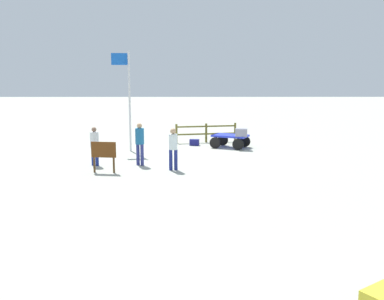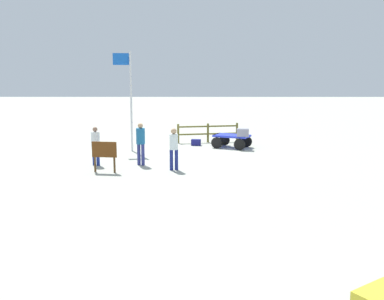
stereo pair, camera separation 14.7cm
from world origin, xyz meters
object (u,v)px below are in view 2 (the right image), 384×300
at_px(suitcase_olive, 243,133).
at_px(worker_supervisor, 141,140).
at_px(luggage_cart, 231,139).
at_px(signboard, 104,152).
at_px(worker_lead, 174,146).
at_px(worker_trailing, 96,143).
at_px(suitcase_navy, 196,142).
at_px(flagpole, 129,93).

distance_m(suitcase_olive, worker_supervisor, 6.10).
relative_size(luggage_cart, signboard, 1.81).
height_order(worker_lead, worker_trailing, worker_lead).
relative_size(luggage_cart, worker_supervisor, 1.23).
bearing_deg(worker_trailing, worker_lead, 164.46).
bearing_deg(suitcase_navy, signboard, 61.76).
xyz_separation_m(luggage_cart, flagpole, (5.12, 1.04, 2.40)).
bearing_deg(suitcase_navy, luggage_cart, 158.43).
bearing_deg(worker_supervisor, flagpole, -74.60).
bearing_deg(flagpole, suitcase_navy, -151.65).
relative_size(suitcase_olive, signboard, 0.54).
bearing_deg(signboard, worker_lead, -170.82).
xyz_separation_m(luggage_cart, signboard, (5.39, 5.89, 0.32)).
bearing_deg(worker_supervisor, luggage_cart, -132.80).
relative_size(flagpole, signboard, 4.06).
height_order(flagpole, signboard, flagpole).
distance_m(suitcase_olive, worker_trailing, 7.64).
bearing_deg(suitcase_olive, worker_trailing, 31.11).
relative_size(suitcase_navy, flagpole, 0.11).
xyz_separation_m(flagpole, signboard, (0.27, 4.85, -2.08)).
xyz_separation_m(suitcase_navy, signboard, (3.55, 6.62, 0.62)).
height_order(worker_trailing, flagpole, flagpole).
height_order(luggage_cart, worker_trailing, worker_trailing).
height_order(worker_supervisor, signboard, worker_supervisor).
height_order(worker_lead, signboard, worker_lead).
bearing_deg(worker_supervisor, suitcase_navy, -114.01).
bearing_deg(suitcase_olive, worker_supervisor, 39.79).
bearing_deg(suitcase_olive, worker_lead, 56.15).
relative_size(worker_trailing, worker_supervisor, 0.91).
distance_m(suitcase_navy, flagpole, 4.60).
xyz_separation_m(worker_lead, worker_trailing, (3.28, -0.91, -0.03)).
relative_size(worker_supervisor, signboard, 1.47).
bearing_deg(worker_lead, suitcase_navy, -98.35).
xyz_separation_m(luggage_cart, worker_lead, (2.75, 5.46, 0.50)).
relative_size(worker_lead, worker_trailing, 1.04).
relative_size(suitcase_olive, worker_supervisor, 0.37).
xyz_separation_m(suitcase_olive, suitcase_navy, (2.35, -1.33, -0.70)).
relative_size(suitcase_olive, flagpole, 0.13).
bearing_deg(suitcase_olive, flagpole, 4.49).
height_order(suitcase_navy, flagpole, flagpole).
relative_size(suitcase_olive, worker_trailing, 0.40).
relative_size(suitcase_navy, worker_lead, 0.32).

